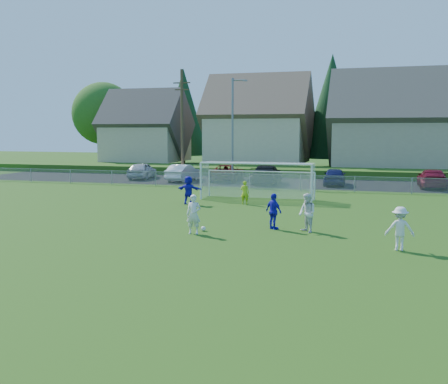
{
  "coord_description": "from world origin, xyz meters",
  "views": [
    {
      "loc": [
        7.52,
        -17.73,
        4.56
      ],
      "look_at": [
        0.0,
        8.0,
        1.4
      ],
      "focal_mm": 42.0,
      "sensor_mm": 36.0,
      "label": 1
    }
  ],
  "objects_px": {
    "player_white_a": "(194,214)",
    "goalkeeper": "(245,193)",
    "player_white_b": "(307,213)",
    "car_g": "(432,179)",
    "car_e": "(335,176)",
    "player_blue_b": "(189,190)",
    "car_b": "(183,173)",
    "player_blue_a": "(274,211)",
    "player_white_c": "(400,229)",
    "car_c": "(227,173)",
    "car_a": "(142,171)",
    "car_d": "(267,174)",
    "soccer_goal": "(258,175)",
    "soccer_ball": "(203,229)"
  },
  "relations": [
    {
      "from": "soccer_ball",
      "to": "player_blue_b",
      "type": "bearing_deg",
      "value": 114.41
    },
    {
      "from": "player_white_b",
      "to": "player_blue_b",
      "type": "distance_m",
      "value": 10.77
    },
    {
      "from": "player_blue_a",
      "to": "car_g",
      "type": "height_order",
      "value": "player_blue_a"
    },
    {
      "from": "player_white_c",
      "to": "car_c",
      "type": "bearing_deg",
      "value": -64.51
    },
    {
      "from": "player_white_b",
      "to": "goalkeeper",
      "type": "relative_size",
      "value": 1.2
    },
    {
      "from": "player_blue_b",
      "to": "player_white_b",
      "type": "bearing_deg",
      "value": 148.07
    },
    {
      "from": "goalkeeper",
      "to": "soccer_goal",
      "type": "distance_m",
      "value": 2.71
    },
    {
      "from": "goalkeeper",
      "to": "car_b",
      "type": "relative_size",
      "value": 0.32
    },
    {
      "from": "car_e",
      "to": "car_g",
      "type": "distance_m",
      "value": 7.63
    },
    {
      "from": "player_white_b",
      "to": "car_c",
      "type": "relative_size",
      "value": 0.33
    },
    {
      "from": "player_white_c",
      "to": "car_e",
      "type": "xyz_separation_m",
      "value": [
        -4.26,
        23.66,
        -0.1
      ]
    },
    {
      "from": "soccer_goal",
      "to": "player_blue_a",
      "type": "bearing_deg",
      "value": -73.49
    },
    {
      "from": "player_white_c",
      "to": "car_c",
      "type": "relative_size",
      "value": 0.32
    },
    {
      "from": "soccer_ball",
      "to": "car_g",
      "type": "xyz_separation_m",
      "value": [
        11.78,
        22.17,
        0.64
      ]
    },
    {
      "from": "player_white_b",
      "to": "car_g",
      "type": "distance_m",
      "value": 22.33
    },
    {
      "from": "car_d",
      "to": "car_b",
      "type": "bearing_deg",
      "value": -5.65
    },
    {
      "from": "player_white_c",
      "to": "player_blue_a",
      "type": "xyz_separation_m",
      "value": [
        -5.43,
        2.9,
        -0.0
      ]
    },
    {
      "from": "car_a",
      "to": "player_white_a",
      "type": "bearing_deg",
      "value": 112.68
    },
    {
      "from": "player_white_b",
      "to": "car_g",
      "type": "bearing_deg",
      "value": 120.9
    },
    {
      "from": "car_c",
      "to": "car_e",
      "type": "distance_m",
      "value": 9.7
    },
    {
      "from": "car_e",
      "to": "player_blue_b",
      "type": "bearing_deg",
      "value": 58.51
    },
    {
      "from": "car_d",
      "to": "car_e",
      "type": "distance_m",
      "value": 5.73
    },
    {
      "from": "player_white_a",
      "to": "player_blue_a",
      "type": "distance_m",
      "value": 3.81
    },
    {
      "from": "player_white_c",
      "to": "car_g",
      "type": "distance_m",
      "value": 23.96
    },
    {
      "from": "player_blue_a",
      "to": "car_a",
      "type": "xyz_separation_m",
      "value": [
        -16.84,
        21.75,
        -0.06
      ]
    },
    {
      "from": "car_a",
      "to": "car_g",
      "type": "distance_m",
      "value": 25.65
    },
    {
      "from": "player_white_b",
      "to": "soccer_goal",
      "type": "xyz_separation_m",
      "value": [
        -4.6,
        10.48,
        0.75
      ]
    },
    {
      "from": "soccer_goal",
      "to": "car_e",
      "type": "bearing_deg",
      "value": 68.44
    },
    {
      "from": "player_white_a",
      "to": "car_a",
      "type": "distance_m",
      "value": 27.47
    },
    {
      "from": "player_blue_a",
      "to": "car_d",
      "type": "distance_m",
      "value": 20.98
    },
    {
      "from": "player_white_b",
      "to": "player_blue_a",
      "type": "distance_m",
      "value": 1.61
    },
    {
      "from": "car_d",
      "to": "car_g",
      "type": "distance_m",
      "value": 13.35
    },
    {
      "from": "car_a",
      "to": "player_white_c",
      "type": "bearing_deg",
      "value": 124.96
    },
    {
      "from": "car_c",
      "to": "car_d",
      "type": "xyz_separation_m",
      "value": [
        3.92,
        -1.38,
        0.06
      ]
    },
    {
      "from": "player_white_b",
      "to": "car_g",
      "type": "xyz_separation_m",
      "value": [
        7.21,
        21.13,
        -0.13
      ]
    },
    {
      "from": "player_white_a",
      "to": "car_a",
      "type": "relative_size",
      "value": 0.38
    },
    {
      "from": "player_white_c",
      "to": "car_d",
      "type": "distance_m",
      "value": 25.42
    },
    {
      "from": "player_white_a",
      "to": "goalkeeper",
      "type": "xyz_separation_m",
      "value": [
        -0.1,
        9.72,
        -0.14
      ]
    },
    {
      "from": "car_b",
      "to": "car_e",
      "type": "bearing_deg",
      "value": -177.39
    },
    {
      "from": "player_white_c",
      "to": "car_d",
      "type": "height_order",
      "value": "player_white_c"
    },
    {
      "from": "player_blue_a",
      "to": "car_a",
      "type": "height_order",
      "value": "player_blue_a"
    },
    {
      "from": "player_white_a",
      "to": "car_d",
      "type": "distance_m",
      "value": 22.61
    },
    {
      "from": "player_white_a",
      "to": "goalkeeper",
      "type": "height_order",
      "value": "player_white_a"
    },
    {
      "from": "player_white_b",
      "to": "car_c",
      "type": "xyz_separation_m",
      "value": [
        -10.06,
        22.16,
        -0.14
      ]
    },
    {
      "from": "player_white_a",
      "to": "soccer_ball",
      "type": "bearing_deg",
      "value": 68.54
    },
    {
      "from": "player_blue_a",
      "to": "car_a",
      "type": "distance_m",
      "value": 27.51
    },
    {
      "from": "player_white_a",
      "to": "car_g",
      "type": "height_order",
      "value": "player_white_a"
    },
    {
      "from": "car_b",
      "to": "player_blue_a",
      "type": "bearing_deg",
      "value": 123.03
    },
    {
      "from": "player_blue_b",
      "to": "car_b",
      "type": "xyz_separation_m",
      "value": [
        -5.69,
        14.0,
        -0.13
      ]
    },
    {
      "from": "car_c",
      "to": "player_blue_a",
      "type": "bearing_deg",
      "value": 107.99
    }
  ]
}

